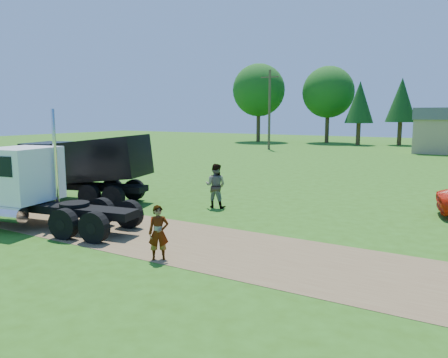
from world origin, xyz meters
The scene contains 8 objects.
ground centered at (0.00, 0.00, 0.00)m, with size 140.00×140.00×0.00m, color #2D5813.
dirt_track centered at (0.00, 0.00, 0.01)m, with size 120.00×4.20×0.01m, color brown.
white_semi_tractor centered at (-6.94, -1.28, 1.45)m, with size 7.20×3.38×4.25m.
black_dump_truck centered at (-8.78, 2.83, 1.73)m, with size 7.43×3.83×3.15m.
spectator_a centered at (-0.29, -1.82, 0.78)m, with size 0.57×0.37×1.56m, color #999999.
spectator_b centered at (-2.58, 4.89, 0.97)m, with size 0.94×0.73×1.93m, color #999999.
tan_shed centered at (4.00, 40.00, 2.42)m, with size 6.20×5.40×4.70m.
tree_row centered at (1.51, 50.14, 7.03)m, with size 56.74×14.61×11.33m.
Camera 1 is at (7.32, -11.05, 4.06)m, focal length 35.00 mm.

